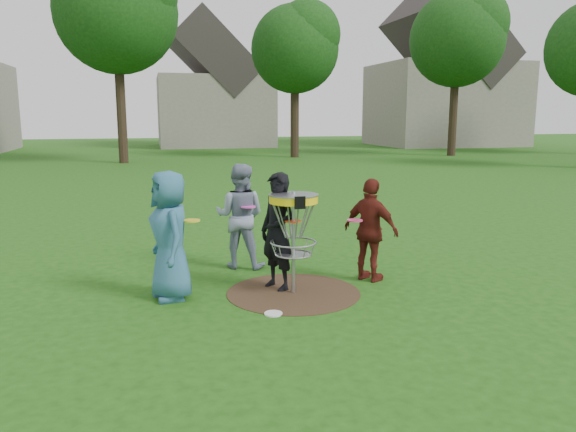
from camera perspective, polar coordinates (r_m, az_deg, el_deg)
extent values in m
plane|color=#19470F|center=(7.62, 0.55, -7.82)|extent=(100.00, 100.00, 0.00)
cylinder|color=#47331E|center=(7.62, 0.55, -7.79)|extent=(1.80, 1.80, 0.01)
imported|color=#2F6381|center=(7.35, -11.90, -1.96)|extent=(0.70, 0.91, 1.67)
imported|color=black|center=(7.61, -1.05, -1.57)|extent=(0.62, 0.70, 1.61)
imported|color=gray|center=(8.72, -4.90, 0.01)|extent=(0.97, 0.88, 1.63)
imported|color=#5D1C15|center=(8.08, 8.41, -1.44)|extent=(0.80, 0.92, 1.48)
cylinder|color=white|center=(6.85, -1.50, -9.88)|extent=(0.22, 0.22, 0.02)
cylinder|color=#9EA0A5|center=(7.43, 0.56, -2.76)|extent=(0.05, 0.05, 1.38)
cylinder|color=yellow|center=(7.32, 0.56, 1.74)|extent=(0.64, 0.64, 0.10)
cylinder|color=#9EA0A5|center=(7.31, 0.57, 2.18)|extent=(0.66, 0.66, 0.01)
cube|color=black|center=(7.01, 1.23, 1.36)|extent=(0.14, 0.02, 0.16)
torus|color=#9EA0A5|center=(7.43, 0.56, -2.68)|extent=(0.62, 0.62, 0.02)
torus|color=#9EA0A5|center=(7.47, 0.55, -3.88)|extent=(0.50, 0.50, 0.02)
cylinder|color=#9EA0A5|center=(7.47, 0.55, -3.95)|extent=(0.44, 0.44, 0.01)
cylinder|color=yellow|center=(7.30, -9.77, -0.46)|extent=(0.22, 0.22, 0.02)
cylinder|color=red|center=(7.38, 0.47, -0.50)|extent=(0.22, 0.22, 0.02)
cylinder|color=#FF43C7|center=(8.45, -4.05, 0.95)|extent=(0.22, 0.22, 0.02)
cylinder|color=#E23B75|center=(7.88, 6.80, -0.44)|extent=(0.22, 0.22, 0.02)
cylinder|color=#38281C|center=(28.53, -16.55, 9.82)|extent=(0.46, 0.46, 4.62)
sphere|color=#164211|center=(28.91, -17.06, 19.23)|extent=(5.72, 5.72, 5.72)
cylinder|color=#38281C|center=(31.01, 0.68, 9.48)|extent=(0.46, 0.46, 3.78)
sphere|color=#164211|center=(31.19, 0.70, 16.61)|extent=(4.68, 4.68, 4.68)
cylinder|color=#38281C|center=(33.53, 16.41, 9.49)|extent=(0.46, 0.46, 4.20)
sphere|color=#164211|center=(33.77, 16.80, 16.80)|extent=(5.20, 5.20, 5.20)
cube|color=gray|center=(42.28, -7.51, 10.46)|extent=(8.00, 7.00, 5.00)
cube|color=#2D2826|center=(42.48, -7.64, 15.78)|extent=(6.11, 7.14, 6.11)
cube|color=gray|center=(44.70, 15.58, 10.81)|extent=(10.00, 8.00, 6.00)
cube|color=#2D2826|center=(45.02, 15.89, 16.92)|extent=(7.64, 8.16, 7.64)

